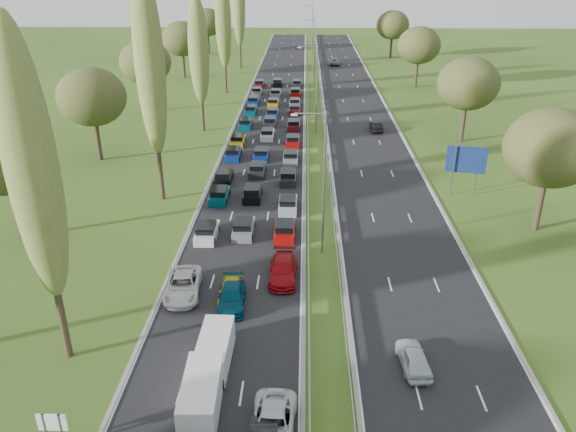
{
  "coord_description": "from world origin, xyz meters",
  "views": [
    {
      "loc": [
        2.88,
        1.44,
        22.44
      ],
      "look_at": [
        1.52,
        46.88,
        1.5
      ],
      "focal_mm": 35.0,
      "sensor_mm": 36.0,
      "label": 1
    }
  ],
  "objects_px": {
    "white_van_rear": "(215,347)",
    "direction_sign": "(466,162)",
    "info_sign": "(53,426)",
    "near_car_2": "(183,285)",
    "white_van_front": "(202,392)"
  },
  "relations": [
    {
      "from": "white_van_rear",
      "to": "info_sign",
      "type": "bearing_deg",
      "value": -134.92
    },
    {
      "from": "near_car_2",
      "to": "info_sign",
      "type": "distance_m",
      "value": 14.69
    },
    {
      "from": "info_sign",
      "to": "direction_sign",
      "type": "xyz_separation_m",
      "value": [
        28.8,
        34.12,
        2.2
      ]
    },
    {
      "from": "near_car_2",
      "to": "white_van_front",
      "type": "relative_size",
      "value": 1.06
    },
    {
      "from": "white_van_front",
      "to": "white_van_rear",
      "type": "distance_m",
      "value": 3.92
    },
    {
      "from": "near_car_2",
      "to": "white_van_rear",
      "type": "relative_size",
      "value": 1.12
    },
    {
      "from": "info_sign",
      "to": "white_van_front",
      "type": "bearing_deg",
      "value": 23.21
    },
    {
      "from": "direction_sign",
      "to": "white_van_rear",
      "type": "bearing_deg",
      "value": -128.6
    },
    {
      "from": "white_van_front",
      "to": "near_car_2",
      "type": "bearing_deg",
      "value": 104.62
    },
    {
      "from": "white_van_front",
      "to": "info_sign",
      "type": "distance_m",
      "value": 7.54
    },
    {
      "from": "near_car_2",
      "to": "info_sign",
      "type": "bearing_deg",
      "value": -108.79
    },
    {
      "from": "white_van_rear",
      "to": "direction_sign",
      "type": "height_order",
      "value": "direction_sign"
    },
    {
      "from": "direction_sign",
      "to": "near_car_2",
      "type": "bearing_deg",
      "value": -141.74
    },
    {
      "from": "near_car_2",
      "to": "direction_sign",
      "type": "height_order",
      "value": "direction_sign"
    },
    {
      "from": "white_van_front",
      "to": "direction_sign",
      "type": "xyz_separation_m",
      "value": [
        21.88,
        31.16,
        2.54
      ]
    }
  ]
}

